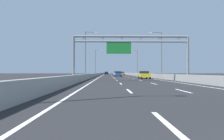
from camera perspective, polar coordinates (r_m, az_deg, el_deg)
name	(u,v)px	position (r m, az deg, el deg)	size (l,w,h in m)	color
ground_plane	(114,75)	(101.68, 0.61, -1.29)	(260.00, 260.00, 0.00)	#262628
lane_dash_left_0	(167,124)	(5.47, 14.56, -13.81)	(0.16, 3.00, 0.01)	white
lane_dash_left_1	(129,91)	(14.25, 4.63, -5.62)	(0.16, 3.00, 0.01)	white
lane_dash_left_2	(121,84)	(23.20, 2.36, -3.68)	(0.16, 3.00, 0.01)	white
lane_dash_left_3	(117,80)	(32.18, 1.36, -2.81)	(0.16, 3.00, 0.01)	white
lane_dash_left_4	(115,79)	(41.17, 0.80, -2.33)	(0.16, 3.00, 0.01)	white
lane_dash_left_5	(114,77)	(50.16, 0.43, -2.01)	(0.16, 3.00, 0.01)	white
lane_dash_left_6	(113,77)	(59.15, 0.18, -1.79)	(0.16, 3.00, 0.01)	white
lane_dash_left_7	(112,76)	(68.15, 0.00, -1.63)	(0.16, 3.00, 0.01)	white
lane_dash_left_8	(111,76)	(77.15, -0.14, -1.51)	(0.16, 3.00, 0.01)	white
lane_dash_left_9	(111,75)	(86.14, -0.25, -1.41)	(0.16, 3.00, 0.01)	white
lane_dash_left_10	(111,75)	(95.14, -0.35, -1.34)	(0.16, 3.00, 0.01)	white
lane_dash_left_11	(110,75)	(104.14, -0.42, -1.27)	(0.16, 3.00, 0.01)	white
lane_dash_left_12	(110,75)	(113.14, -0.48, -1.22)	(0.16, 3.00, 0.01)	white
lane_dash_left_13	(110,74)	(122.14, -0.54, -1.17)	(0.16, 3.00, 0.01)	white
lane_dash_left_14	(110,74)	(131.14, -0.58, -1.13)	(0.16, 3.00, 0.01)	white
lane_dash_left_15	(110,74)	(140.14, -0.62, -1.09)	(0.16, 3.00, 0.01)	white
lane_dash_left_16	(110,74)	(149.13, -0.66, -1.06)	(0.16, 3.00, 0.01)	white
lane_dash_left_17	(109,74)	(158.13, -0.69, -1.03)	(0.16, 3.00, 0.01)	white
lane_dash_right_1	(183,91)	(15.05, 18.45, -5.33)	(0.16, 3.00, 0.01)	white
lane_dash_right_2	(154,84)	(23.70, 11.10, -3.60)	(0.16, 3.00, 0.01)	white
lane_dash_right_3	(141,80)	(32.54, 7.71, -2.78)	(0.16, 3.00, 0.01)	white
lane_dash_right_4	(134,79)	(41.45, 5.78, -2.31)	(0.16, 3.00, 0.01)	white
lane_dash_right_5	(129,77)	(50.39, 4.53, -2.00)	(0.16, 3.00, 0.01)	white
lane_dash_right_6	(126,77)	(59.35, 3.66, -1.79)	(0.16, 3.00, 0.01)	white
lane_dash_right_7	(123,76)	(68.32, 3.02, -1.63)	(0.16, 3.00, 0.01)	white
lane_dash_right_8	(121,76)	(77.30, 2.53, -1.51)	(0.16, 3.00, 0.01)	white
lane_dash_right_9	(120,75)	(86.28, 2.14, -1.41)	(0.16, 3.00, 0.01)	white
lane_dash_right_10	(119,75)	(95.26, 1.82, -1.33)	(0.16, 3.00, 0.01)	white
lane_dash_right_11	(118,75)	(104.25, 1.56, -1.27)	(0.16, 3.00, 0.01)	white
lane_dash_right_12	(117,75)	(113.24, 1.34, -1.21)	(0.16, 3.00, 0.01)	white
lane_dash_right_13	(116,74)	(122.23, 1.15, -1.17)	(0.16, 3.00, 0.01)	white
lane_dash_right_14	(116,74)	(131.23, 0.99, -1.13)	(0.16, 3.00, 0.01)	white
lane_dash_right_15	(115,74)	(140.22, 0.85, -1.09)	(0.16, 3.00, 0.01)	white
lane_dash_right_16	(115,74)	(149.21, 0.72, -1.06)	(0.16, 3.00, 0.01)	white
lane_dash_right_17	(114,74)	(158.21, 0.61, -1.03)	(0.16, 3.00, 0.01)	white
edge_line_left	(103,75)	(89.65, -2.50, -1.38)	(0.16, 176.00, 0.01)	white
edge_line_right	(128,75)	(90.03, 4.20, -1.38)	(0.16, 176.00, 0.01)	white
barrier_left	(100,74)	(111.69, -3.09, -0.98)	(0.45, 220.00, 0.95)	#9E9E99
barrier_right	(127,74)	(112.09, 3.98, -0.98)	(0.45, 220.00, 0.95)	#9E9E99
sign_gantry	(129,46)	(29.74, 4.66, 6.33)	(16.19, 0.36, 6.36)	gray
streetlamp_left_mid	(87,52)	(43.40, -6.82, 4.89)	(2.58, 0.28, 9.50)	slate
streetlamp_right_mid	(160,52)	(44.50, 12.76, 4.77)	(2.58, 0.28, 9.50)	slate
streetlamp_left_far	(96,61)	(78.34, -4.31, 2.45)	(2.58, 0.28, 9.50)	slate
streetlamp_right_far	(137,61)	(78.95, 6.59, 2.43)	(2.58, 0.28, 9.50)	slate
black_car	(106,73)	(107.44, -1.50, -0.84)	(1.84, 4.63, 1.51)	black
yellow_car	(144,75)	(41.36, 8.59, -1.28)	(1.78, 4.48, 1.46)	yellow
white_car	(116,74)	(74.11, 1.18, -0.95)	(1.86, 4.21, 1.54)	silver
blue_car	(118,74)	(61.44, 1.70, -1.04)	(1.71, 4.23, 1.52)	#2347AD
orange_car	(122,73)	(100.26, 2.80, -0.87)	(1.75, 4.68, 1.47)	orange
red_car	(106,73)	(124.09, -1.49, -0.82)	(1.72, 4.64, 1.41)	red
silver_car	(118,73)	(136.91, 1.69, -0.80)	(1.86, 4.69, 1.40)	#A8ADB2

